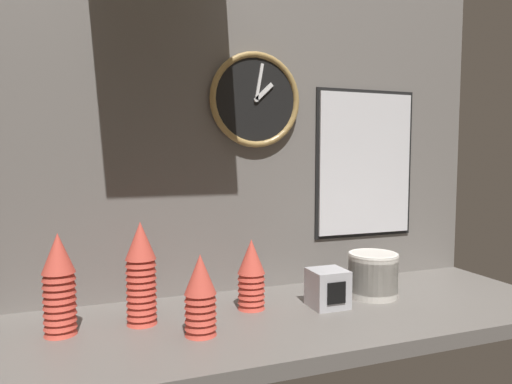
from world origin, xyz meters
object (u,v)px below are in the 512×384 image
Objects in this scene: cup_stack_left at (141,273)px; cup_stack_far_left at (59,284)px; bowl_stack_right at (373,274)px; wall_clock at (255,100)px; cup_stack_center_left at (200,295)px; cup_stack_center at (251,274)px; napkin_dispenser at (328,288)px; menu_board at (365,164)px.

cup_stack_far_left is at bearing -178.53° from cup_stack_left.
cup_stack_left is 1.75× the size of bowl_stack_right.
cup_stack_far_left is 0.84× the size of wall_clock.
cup_stack_far_left is 1.26× the size of cup_stack_center_left.
bowl_stack_right is (0.39, -0.02, -0.03)m from cup_stack_center.
napkin_dispenser is at bearing -5.01° from cup_stack_left.
cup_stack_far_left is 0.94× the size of cup_stack_left.
cup_stack_far_left is 0.19m from cup_stack_left.
wall_clock is (0.57, 0.19, 0.48)m from cup_stack_far_left.
cup_stack_left is 2.47× the size of napkin_dispenser.
napkin_dispenser is (0.21, -0.06, -0.05)m from cup_stack_center.
cup_stack_left reaches higher than cup_stack_center_left.
bowl_stack_right is (0.89, -0.00, -0.05)m from cup_stack_far_left.
napkin_dispenser is (0.71, -0.04, -0.07)m from cup_stack_far_left.
bowl_stack_right is at bearing -30.78° from wall_clock.
cup_stack_center_left is at bearing -154.57° from menu_board.
bowl_stack_right is 0.51× the size of wall_clock.
cup_stack_left is 0.52× the size of menu_board.
cup_stack_far_left reaches higher than cup_stack_center.
napkin_dispenser is at bearing -139.10° from menu_board.
bowl_stack_right is 0.30× the size of menu_board.
cup_stack_center_left is at bearing -44.40° from cup_stack_left.
menu_board is at bearing 11.35° from cup_stack_far_left.
wall_clock is at bearing 18.26° from cup_stack_far_left.
cup_stack_left is at bearing -166.32° from menu_board.
wall_clock is at bearing 121.08° from napkin_dispenser.
menu_board reaches higher than cup_stack_center.
napkin_dispenser is at bearing -3.25° from cup_stack_far_left.
menu_board is at bearing 13.68° from cup_stack_left.
cup_stack_center_left is 0.40m from napkin_dispenser.
napkin_dispenser is (0.14, -0.23, -0.56)m from wall_clock.
cup_stack_left is at bearing 174.99° from napkin_dispenser.
napkin_dispenser is (0.52, -0.05, -0.08)m from cup_stack_left.
cup_stack_center is at bearing 2.18° from cup_stack_far_left.
cup_stack_far_left is 0.34m from cup_stack_center_left.
cup_stack_center is 1.00× the size of cup_stack_center_left.
cup_stack_far_left reaches higher than napkin_dispenser.
cup_stack_far_left is 2.31× the size of napkin_dispenser.
cup_stack_center is 1.84× the size of napkin_dispenser.
cup_stack_left is 0.70m from bowl_stack_right.
napkin_dispenser is at bearing -15.62° from cup_stack_center.
cup_stack_left reaches higher than napkin_dispenser.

